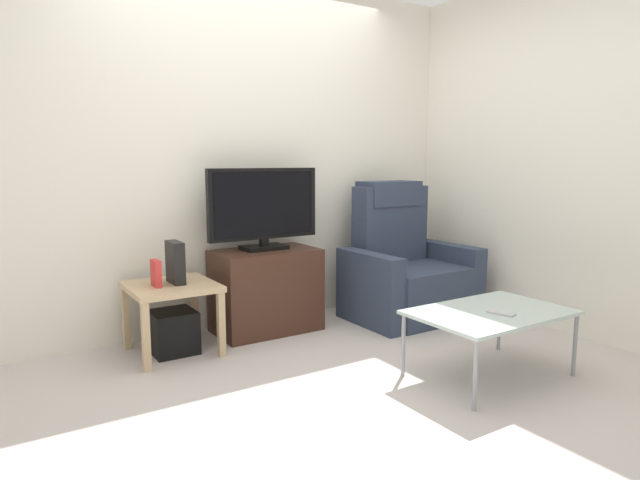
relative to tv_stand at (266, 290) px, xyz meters
The scene contains 12 objects.
ground_plane 0.90m from the tv_stand, 92.79° to the right, with size 6.40×6.40×0.00m, color #BCB2AD.
wall_back 1.04m from the tv_stand, 98.24° to the left, with size 6.40×0.06×2.60m, color silver.
wall_side 2.26m from the tv_stand, 24.69° to the right, with size 0.06×4.48×2.60m, color silver.
tv_stand is the anchor object (origin of this frame).
television 0.61m from the tv_stand, 90.00° to the left, with size 0.85×0.20×0.59m.
recliner_armchair 1.16m from the tv_stand, 12.10° to the right, with size 0.98×0.78×1.08m.
side_table 0.74m from the tv_stand, behind, with size 0.54×0.54×0.46m.
subwoofer_box 0.75m from the tv_stand, behind, with size 0.28×0.28×0.28m, color black.
book_upright 0.87m from the tv_stand, behind, with size 0.04×0.12×0.17m, color red.
game_console 0.76m from the tv_stand, behind, with size 0.07×0.20×0.27m, color black.
coffee_table 1.63m from the tv_stand, 64.84° to the right, with size 0.90×0.60×0.39m.
cell_phone 1.70m from the tv_stand, 66.00° to the right, with size 0.07×0.15×0.01m, color #B7B7BC.
Camera 1 is at (-1.75, -2.68, 1.25)m, focal length 30.82 mm.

